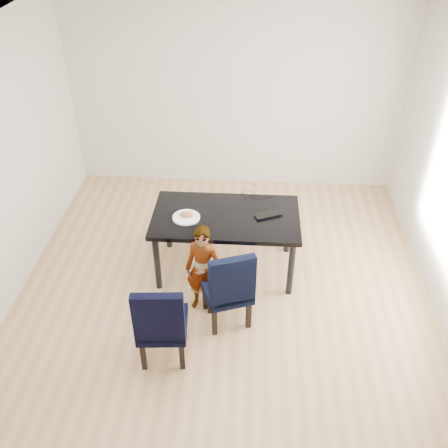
# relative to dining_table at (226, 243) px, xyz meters

# --- Properties ---
(floor) EXTENTS (4.50, 5.00, 0.01)m
(floor) POSITION_rel_dining_table_xyz_m (0.00, -0.50, -0.38)
(floor) COLOR tan
(floor) RESTS_ON ground
(ceiling) EXTENTS (4.50, 5.00, 0.01)m
(ceiling) POSITION_rel_dining_table_xyz_m (0.00, -0.50, 2.33)
(ceiling) COLOR white
(ceiling) RESTS_ON wall_back
(wall_back) EXTENTS (4.50, 0.01, 2.70)m
(wall_back) POSITION_rel_dining_table_xyz_m (0.00, 2.00, 0.98)
(wall_back) COLOR silver
(wall_back) RESTS_ON ground
(wall_front) EXTENTS (4.50, 0.01, 2.70)m
(wall_front) POSITION_rel_dining_table_xyz_m (0.00, -3.00, 0.98)
(wall_front) COLOR white
(wall_front) RESTS_ON ground
(dining_table) EXTENTS (1.60, 0.90, 0.75)m
(dining_table) POSITION_rel_dining_table_xyz_m (0.00, 0.00, 0.00)
(dining_table) COLOR black
(dining_table) RESTS_ON floor
(chair_left) EXTENTS (0.48, 0.50, 0.93)m
(chair_left) POSITION_rel_dining_table_xyz_m (-0.51, -1.28, 0.09)
(chair_left) COLOR black
(chair_left) RESTS_ON floor
(chair_right) EXTENTS (0.58, 0.59, 0.94)m
(chair_right) POSITION_rel_dining_table_xyz_m (0.06, -0.78, 0.09)
(chair_right) COLOR black
(chair_right) RESTS_ON floor
(child) EXTENTS (0.44, 0.35, 1.03)m
(child) POSITION_rel_dining_table_xyz_m (-0.19, -0.65, 0.14)
(child) COLOR orange
(child) RESTS_ON floor
(plate) EXTENTS (0.39, 0.39, 0.02)m
(plate) POSITION_rel_dining_table_xyz_m (-0.42, -0.08, 0.38)
(plate) COLOR white
(plate) RESTS_ON dining_table
(sandwich) EXTENTS (0.15, 0.09, 0.06)m
(sandwich) POSITION_rel_dining_table_xyz_m (-0.42, -0.07, 0.42)
(sandwich) COLOR #AE6D3E
(sandwich) RESTS_ON plate
(laptop) EXTENTS (0.36, 0.30, 0.02)m
(laptop) POSITION_rel_dining_table_xyz_m (0.44, 0.07, 0.39)
(laptop) COLOR black
(laptop) RESTS_ON dining_table
(cable_tangle) EXTENTS (0.18, 0.18, 0.01)m
(cable_tangle) POSITION_rel_dining_table_xyz_m (0.26, 0.35, 0.38)
(cable_tangle) COLOR black
(cable_tangle) RESTS_ON dining_table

